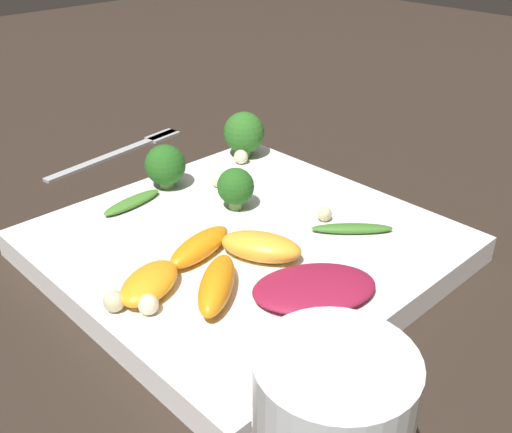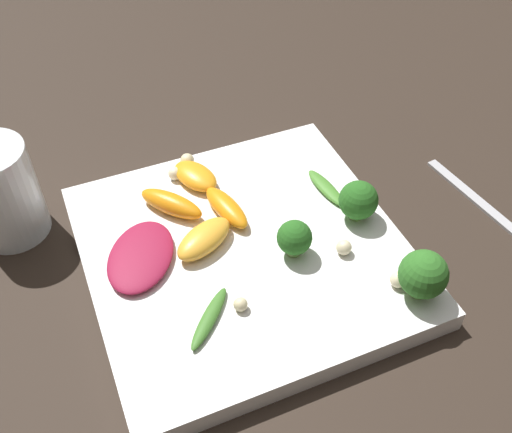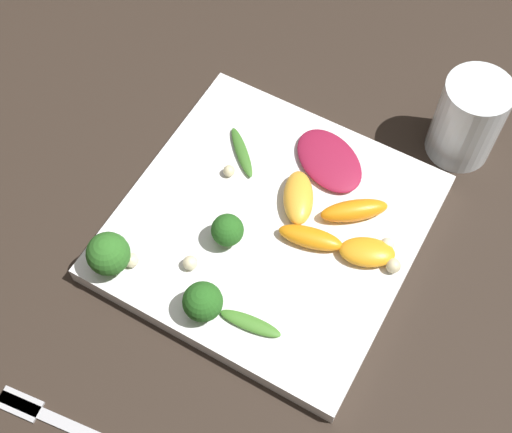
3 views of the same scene
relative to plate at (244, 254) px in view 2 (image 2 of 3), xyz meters
The scene contains 19 objects.
ground_plane 0.01m from the plate, ahead, with size 2.40×2.40×0.00m, color #2D231C.
plate is the anchor object (origin of this frame).
drinking_glass 0.25m from the plate, 33.28° to the right, with size 0.07×0.07×0.10m.
fork 0.28m from the plate, 166.89° to the left, with size 0.04×0.19×0.01m.
radicchio_leaf_0 0.10m from the plate, 12.29° to the right, with size 0.10×0.11×0.01m.
orange_segment_0 0.05m from the plate, 91.73° to the right, with size 0.04×0.07×0.02m.
orange_segment_1 0.09m from the plate, 55.47° to the right, with size 0.06×0.07×0.02m.
orange_segment_2 0.11m from the plate, 82.64° to the right, with size 0.05×0.06×0.02m.
orange_segment_3 0.04m from the plate, 22.71° to the right, with size 0.07×0.06×0.02m.
broccoli_floret_0 0.17m from the plate, 137.24° to the left, with size 0.04×0.04×0.05m.
broccoli_floret_1 0.06m from the plate, 146.23° to the left, with size 0.03×0.03×0.04m.
broccoli_floret_2 0.12m from the plate, behind, with size 0.04×0.04×0.04m.
arugula_sprig_0 0.12m from the plate, 160.31° to the right, with size 0.02×0.06×0.01m.
arugula_sprig_1 0.09m from the plate, 48.67° to the left, with size 0.06×0.06×0.01m.
macadamia_nut_0 0.08m from the plate, 65.52° to the left, with size 0.01×0.01×0.01m.
macadamia_nut_1 0.12m from the plate, 74.89° to the right, with size 0.01×0.01×0.01m.
macadamia_nut_2 0.14m from the plate, 84.40° to the right, with size 0.02×0.02×0.02m.
macadamia_nut_3 0.10m from the plate, 152.06° to the left, with size 0.02×0.02×0.02m.
macadamia_nut_4 0.15m from the plate, 138.52° to the left, with size 0.02×0.02×0.02m.
Camera 2 is at (0.14, 0.36, 0.46)m, focal length 42.00 mm.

